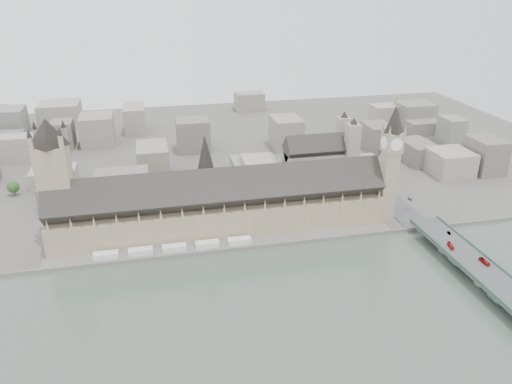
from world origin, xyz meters
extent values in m
plane|color=#595651|center=(0.00, 0.00, 0.00)|extent=(900.00, 900.00, 0.00)
cube|color=slate|center=(0.00, -15.00, 1.50)|extent=(600.00, 1.50, 3.00)
cube|color=slate|center=(0.00, -7.50, 1.00)|extent=(270.00, 15.00, 2.00)
cube|color=white|center=(-90.00, -7.00, 4.00)|extent=(18.00, 7.00, 4.00)
cube|color=white|center=(-65.00, -7.00, 4.00)|extent=(18.00, 7.00, 4.00)
cube|color=white|center=(-40.00, -7.00, 4.00)|extent=(18.00, 7.00, 4.00)
cube|color=white|center=(-15.00, -7.00, 4.00)|extent=(18.00, 7.00, 4.00)
cube|color=white|center=(10.00, -7.00, 4.00)|extent=(18.00, 7.00, 4.00)
cube|color=tan|center=(0.00, 20.00, 12.50)|extent=(265.00, 40.00, 25.00)
cube|color=#282624|center=(0.00, 20.00, 35.08)|extent=(265.00, 40.73, 40.73)
cube|color=tan|center=(138.00, 8.00, 31.00)|extent=(12.00, 12.00, 62.00)
cube|color=gray|center=(138.00, 8.00, 70.00)|extent=(14.00, 14.00, 16.00)
cylinder|color=white|center=(145.20, 8.00, 70.00)|extent=(0.60, 10.00, 10.00)
cylinder|color=white|center=(130.80, 8.00, 70.00)|extent=(0.60, 10.00, 10.00)
cylinder|color=white|center=(138.00, 15.20, 70.00)|extent=(10.00, 0.60, 10.00)
cylinder|color=white|center=(138.00, 0.80, 70.00)|extent=(10.00, 0.60, 10.00)
cone|color=black|center=(138.00, 8.00, 89.00)|extent=(17.00, 17.00, 22.00)
cylinder|color=yellow|center=(138.00, 8.00, 103.00)|extent=(1.00, 1.00, 6.00)
sphere|color=yellow|center=(138.00, 8.00, 106.50)|extent=(2.00, 2.00, 2.00)
cone|color=gray|center=(144.50, 14.50, 82.00)|extent=(2.40, 2.40, 8.00)
cone|color=gray|center=(131.50, 14.50, 82.00)|extent=(2.40, 2.40, 8.00)
cone|color=gray|center=(144.50, 1.50, 82.00)|extent=(2.40, 2.40, 8.00)
cone|color=gray|center=(131.50, 1.50, 82.00)|extent=(2.40, 2.40, 8.00)
cube|color=tan|center=(-122.00, 26.00, 40.00)|extent=(23.00, 23.00, 80.00)
cone|color=black|center=(-122.00, 26.00, 90.00)|extent=(30.00, 30.00, 20.00)
cylinder|color=gray|center=(-10.00, 26.00, 43.00)|extent=(12.00, 12.00, 20.00)
cone|color=black|center=(-10.00, 26.00, 67.00)|extent=(13.00, 13.00, 28.00)
cube|color=#474749|center=(162.00, -87.50, 5.12)|extent=(25.00, 325.00, 10.25)
cube|color=gray|center=(105.00, 95.00, 17.00)|extent=(60.00, 28.00, 34.00)
cube|color=#282624|center=(105.00, 95.00, 39.00)|extent=(60.00, 28.28, 28.28)
cube|color=gray|center=(137.00, 107.00, 32.00)|extent=(12.00, 12.00, 64.00)
cube|color=gray|center=(137.00, 83.00, 32.00)|extent=(12.00, 12.00, 64.00)
imported|color=red|center=(156.57, -61.18, 11.56)|extent=(4.59, 9.62, 2.61)
imported|color=#AA1515|center=(166.99, -85.72, 11.56)|extent=(2.51, 9.45, 2.61)
imported|color=gray|center=(167.18, -42.28, 10.98)|extent=(2.45, 4.67, 1.46)
imported|color=gray|center=(168.64, 20.92, 11.02)|extent=(3.44, 5.71, 1.55)
camera|label=1|loc=(-50.63, -339.46, 193.99)|focal=35.00mm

